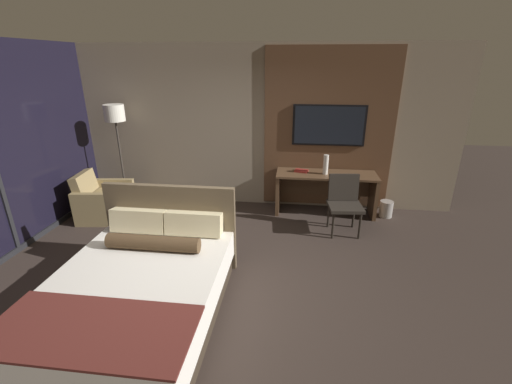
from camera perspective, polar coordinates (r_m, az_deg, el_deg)
name	(u,v)px	position (r m, az deg, el deg)	size (l,w,h in m)	color
ground_plane	(220,284)	(4.29, -6.09, -15.04)	(16.00, 16.00, 0.00)	#332823
wall_back_tv_panel	(259,128)	(6.10, 0.47, 10.55)	(7.20, 0.09, 2.80)	gray
bed	(139,290)	(3.85, -18.91, -15.27)	(1.66, 2.21, 1.10)	#33281E
desk	(325,186)	(6.02, 11.49, 1.03)	(1.69, 0.56, 0.73)	brown
tv	(329,125)	(5.99, 12.05, 10.81)	(1.22, 0.04, 0.68)	black
desk_chair	(344,199)	(5.42, 14.49, -1.12)	(0.54, 0.54, 0.89)	#28231E
armchair_by_window	(104,202)	(6.35, -24.01, -1.57)	(0.87, 0.88, 0.79)	olive
floor_lamp	(116,122)	(6.45, -22.36, 10.80)	(0.34, 0.34, 1.82)	#282623
vase_tall	(326,165)	(5.83, 11.55, 4.50)	(0.09, 0.09, 0.33)	silver
book	(301,171)	(5.94, 7.55, 3.52)	(0.25, 0.20, 0.03)	maroon
waste_bin	(386,209)	(6.27, 20.85, -2.64)	(0.22, 0.22, 0.28)	gray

